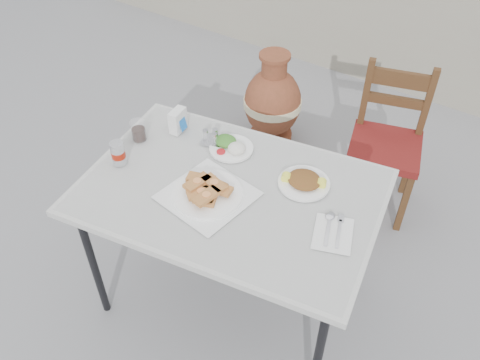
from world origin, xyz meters
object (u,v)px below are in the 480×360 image
Objects in this scene: salad_rice_plate at (231,146)px; chair at (386,142)px; pide_plate at (207,190)px; napkin_holder at (178,121)px; terracotta_urn at (272,103)px; condiment_caddy at (212,138)px; salad_chopped_plate at (304,181)px; soda_can at (118,153)px; cafe_table at (230,198)px; cola_glass at (138,132)px.

chair is at bearing 60.85° from salad_rice_plate.
napkin_holder reaches higher than pide_plate.
terracotta_urn is (-0.07, 1.00, -0.49)m from napkin_holder.
pide_plate is at bearing -124.11° from chair.
napkin_holder reaches higher than condiment_caddy.
soda_can is (-0.73, -0.33, 0.04)m from salad_chopped_plate.
cafe_table is at bearing -40.58° from condiment_caddy.
cola_glass reaches higher than salad_rice_plate.
cola_glass is 1.36m from chair.
pide_plate is at bearing -123.06° from cafe_table.
chair is at bearing 49.71° from cola_glass.
salad_rice_plate is 1.81× the size of soda_can.
salad_chopped_plate is at bearing 43.49° from pide_plate.
chair is at bearing 84.60° from salad_chopped_plate.
salad_rice_plate is at bearing 107.16° from pide_plate.
napkin_holder is at bearing 143.63° from pide_plate.
napkin_holder is (-0.37, 0.28, 0.03)m from pide_plate.
soda_can is 1.00× the size of napkin_holder.
pide_plate reaches higher than salad_chopped_plate.
cafe_table is 11.78× the size of condiment_caddy.
napkin_holder is at bearing -179.95° from salad_chopped_plate.
cola_glass is (-0.77, -0.15, 0.02)m from salad_chopped_plate.
pide_plate is 0.50m from cola_glass.
napkin_holder is 0.19m from condiment_caddy.
condiment_caddy reaches higher than terracotta_urn.
salad_chopped_plate is 0.79m from cola_glass.
napkin_holder is (-0.43, 0.19, 0.11)m from cafe_table.
cola_glass is at bearing 175.70° from cafe_table.
cola_glass is 0.11× the size of chair.
napkin_holder is at bearing -175.65° from salad_rice_plate.
condiment_caddy is at bearing 29.64° from cola_glass.
salad_rice_plate is at bearing -2.30° from napkin_holder.
soda_can is at bearing -164.83° from cafe_table.
chair reaches higher than terracotta_urn.
salad_chopped_plate reaches higher than cafe_table.
pide_plate is 0.35m from condiment_caddy.
terracotta_urn is (-0.74, 1.00, -0.45)m from salad_chopped_plate.
terracotta_urn is at bearing 154.09° from chair.
salad_rice_plate is at bearing -70.16° from terracotta_urn.
napkin_holder is (0.11, 0.15, 0.01)m from cola_glass.
salad_chopped_plate is 1.91× the size of condiment_caddy.
salad_rice_plate is 1.01m from chair.
napkin_holder is (-0.28, -0.02, 0.04)m from salad_rice_plate.
pide_plate is 1.43m from terracotta_urn.
terracotta_urn is at bearing 104.58° from condiment_caddy.
salad_rice_plate is 1.81× the size of napkin_holder.
cola_glass is (-0.54, 0.04, 0.09)m from cafe_table.
salad_rice_plate is 0.92× the size of salad_chopped_plate.
condiment_caddy is (-0.19, 0.29, -0.01)m from pide_plate.
terracotta_urn is (-0.44, 1.27, -0.47)m from pide_plate.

